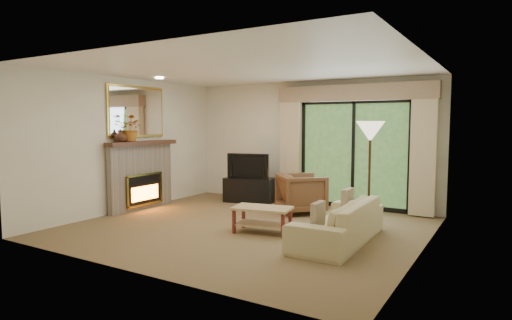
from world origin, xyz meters
The scene contains 22 objects.
floor centered at (0.00, 0.00, 0.00)m, with size 5.50×5.50×0.00m, color brown.
ceiling centered at (0.00, 0.00, 2.60)m, with size 5.50×5.50×0.00m, color white.
wall_back centered at (0.00, 2.50, 1.30)m, with size 5.00×5.00×0.00m, color #EEE4CB.
wall_front centered at (0.00, -2.50, 1.30)m, with size 5.00×5.00×0.00m, color #EEE4CB.
wall_left centered at (-2.75, 0.00, 1.30)m, with size 5.00×5.00×0.00m, color #EEE4CB.
wall_right centered at (2.75, 0.00, 1.30)m, with size 5.00×5.00×0.00m, color #EEE4CB.
fireplace centered at (-2.63, 0.20, 0.69)m, with size 0.24×1.70×1.37m, color gray, non-canonical shape.
mirror centered at (-2.71, 0.20, 1.95)m, with size 0.07×1.45×1.02m, color gold, non-canonical shape.
sliding_door centered at (1.00, 2.45, 1.10)m, with size 2.26×0.10×2.16m, color black, non-canonical shape.
curtain_left centered at (-0.35, 2.34, 1.20)m, with size 0.45×0.18×2.35m, color #CAB58E.
curtain_right centered at (2.35, 2.34, 1.20)m, with size 0.45×0.18×2.35m, color #CAB58E.
cornice centered at (1.00, 2.36, 2.32)m, with size 3.20×0.24×0.32m, color #997E60.
media_console centered at (-1.16, 1.95, 0.27)m, with size 1.07×0.48×0.53m, color black.
tv centered at (-1.16, 1.95, 0.80)m, with size 0.93×0.12×0.54m, color black.
armchair centered at (0.29, 1.51, 0.38)m, with size 0.81×0.83×0.76m, color brown.
sofa centered at (1.61, -0.04, 0.30)m, with size 2.06×0.81×0.60m, color tan.
pillow_near centered at (1.54, -0.64, 0.50)m, with size 0.09×0.34×0.34m, color #513029.
pillow_far centered at (1.54, 0.55, 0.51)m, with size 0.10×0.37×0.37m, color #513029.
coffee_table centered at (0.40, -0.17, 0.20)m, with size 0.91×0.50×0.41m, color tan, non-canonical shape.
floor_lamp centered at (1.71, 1.14, 0.88)m, with size 0.47×0.47×1.76m, color beige, non-canonical shape.
vase centered at (-2.61, -0.32, 1.49)m, with size 0.23×0.23×0.24m, color #442518.
branches centered at (-2.61, -0.05, 1.63)m, with size 0.46×0.40×0.51m, color #BB6E22.
Camera 1 is at (3.73, -5.91, 1.73)m, focal length 30.00 mm.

